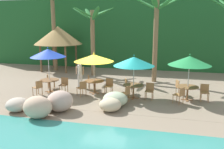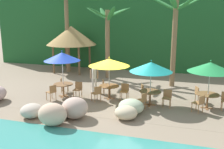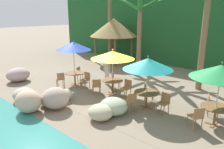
{
  "view_description": "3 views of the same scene",
  "coord_description": "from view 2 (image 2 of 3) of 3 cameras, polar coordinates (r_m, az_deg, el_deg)",
  "views": [
    {
      "loc": [
        3.37,
        -12.47,
        3.99
      ],
      "look_at": [
        0.38,
        -0.19,
        1.23
      ],
      "focal_mm": 38.4,
      "sensor_mm": 36.0,
      "label": 1
    },
    {
      "loc": [
        3.33,
        -12.81,
        4.53
      ],
      "look_at": [
        -0.71,
        0.57,
        1.28
      ],
      "focal_mm": 41.2,
      "sensor_mm": 36.0,
      "label": 2
    },
    {
      "loc": [
        6.37,
        -8.02,
        4.06
      ],
      "look_at": [
        -0.71,
        0.06,
        1.05
      ],
      "focal_mm": 35.09,
      "sensor_mm": 36.0,
      "label": 3
    }
  ],
  "objects": [
    {
      "name": "umbrella_teal",
      "position": [
        12.94,
        8.67,
        1.69
      ],
      "size": [
        2.14,
        2.14,
        2.36
      ],
      "color": "silver",
      "rests_on": "ground"
    },
    {
      "name": "rock_seawall",
      "position": [
        12.47,
        -15.03,
        -6.72
      ],
      "size": [
        17.19,
        3.56,
        0.96
      ],
      "color": "#BB9E9A",
      "rests_on": "ground"
    },
    {
      "name": "dining_table_blue",
      "position": [
        14.75,
        -10.74,
        -2.53
      ],
      "size": [
        1.1,
        1.1,
        0.74
      ],
      "color": "brown",
      "rests_on": "ground"
    },
    {
      "name": "chair_teal_left",
      "position": [
        12.58,
        6.72,
        -5.61
      ],
      "size": [
        0.56,
        0.56,
        0.87
      ],
      "color": "#9E7042",
      "rests_on": "ground"
    },
    {
      "name": "palm_tree_third",
      "position": [
        16.67,
        13.89,
        10.69
      ],
      "size": [
        3.36,
        3.41,
        5.66
      ],
      "color": "brown",
      "rests_on": "ground"
    },
    {
      "name": "waiter_in_white",
      "position": [
        15.23,
        -3.97,
        -0.39
      ],
      "size": [
        0.52,
        0.39,
        1.7
      ],
      "color": "white",
      "rests_on": "ground"
    },
    {
      "name": "chair_green_left",
      "position": [
        12.82,
        18.82,
        -5.9
      ],
      "size": [
        0.59,
        0.59,
        0.87
      ],
      "color": "#9E7042",
      "rests_on": "ground"
    },
    {
      "name": "foliage_backdrop",
      "position": [
        22.12,
        8.21,
        8.99
      ],
      "size": [
        28.0,
        2.4,
        6.0
      ],
      "color": "#1E5628",
      "rests_on": "ground"
    },
    {
      "name": "umbrella_yellow",
      "position": [
        13.8,
        -0.65,
        2.71
      ],
      "size": [
        2.23,
        2.23,
        2.35
      ],
      "color": "silver",
      "rests_on": "ground"
    },
    {
      "name": "chair_teal_inland",
      "position": [
        14.07,
        7.19,
        -3.59
      ],
      "size": [
        0.56,
        0.56,
        0.87
      ],
      "color": "#9E7042",
      "rests_on": "ground"
    },
    {
      "name": "palm_tree_nearest",
      "position": [
        20.85,
        -10.02,
        12.62
      ],
      "size": [
        3.65,
        3.42,
        6.56
      ],
      "color": "brown",
      "rests_on": "ground"
    },
    {
      "name": "chair_blue_inland",
      "position": [
        15.61,
        -10.79,
        -2.06
      ],
      "size": [
        0.56,
        0.55,
        0.87
      ],
      "color": "#9E7042",
      "rests_on": "ground"
    },
    {
      "name": "umbrella_green",
      "position": [
        13.18,
        20.98,
        1.56
      ],
      "size": [
        2.15,
        2.15,
        2.44
      ],
      "color": "silver",
      "rests_on": "ground"
    },
    {
      "name": "chair_yellow_seaward",
      "position": [
        14.03,
        2.81,
        -3.55
      ],
      "size": [
        0.43,
        0.43,
        0.87
      ],
      "color": "#9E7042",
      "rests_on": "ground"
    },
    {
      "name": "chair_teal_seaward",
      "position": [
        13.25,
        12.13,
        -4.86
      ],
      "size": [
        0.45,
        0.46,
        0.87
      ],
      "color": "#9E7042",
      "rests_on": "ground"
    },
    {
      "name": "chair_yellow_left",
      "position": [
        13.65,
        -3.38,
        -4.05
      ],
      "size": [
        0.6,
        0.59,
        0.87
      ],
      "color": "#9E7042",
      "rests_on": "ground"
    },
    {
      "name": "umbrella_blue",
      "position": [
        14.4,
        -11.02,
        3.91
      ],
      "size": [
        1.99,
        1.99,
        2.63
      ],
      "color": "silver",
      "rests_on": "ground"
    },
    {
      "name": "ground_plane",
      "position": [
        13.99,
        2.12,
        -5.81
      ],
      "size": [
        120.0,
        120.0,
        0.0
      ],
      "primitive_type": "plane",
      "color": "gray"
    },
    {
      "name": "dining_table_green",
      "position": [
        13.53,
        20.47,
        -4.59
      ],
      "size": [
        1.1,
        1.1,
        0.74
      ],
      "color": "brown",
      "rests_on": "ground"
    },
    {
      "name": "palapa_hut",
      "position": [
        20.94,
        -9.0,
        8.52
      ],
      "size": [
        3.97,
        3.97,
        3.67
      ],
      "color": "brown",
      "rests_on": "ground"
    },
    {
      "name": "chair_yellow_inland",
      "position": [
        14.95,
        -1.53,
        -2.5
      ],
      "size": [
        0.57,
        0.57,
        0.87
      ],
      "color": "#9E7042",
      "rests_on": "ground"
    },
    {
      "name": "chair_green_inland",
      "position": [
        14.26,
        18.67,
        -3.98
      ],
      "size": [
        0.55,
        0.55,
        0.87
      ],
      "color": "#9E7042",
      "rests_on": "ground"
    },
    {
      "name": "palm_tree_second",
      "position": [
        18.49,
        -0.99,
        9.85
      ],
      "size": [
        3.37,
        3.02,
        5.1
      ],
      "color": "brown",
      "rests_on": "ground"
    },
    {
      "name": "terrace_deck",
      "position": [
        13.99,
        2.12,
        -5.79
      ],
      "size": [
        18.0,
        5.2,
        0.01
      ],
      "color": "gray",
      "rests_on": "ground"
    },
    {
      "name": "dining_table_teal",
      "position": [
        13.28,
        8.46,
        -4.2
      ],
      "size": [
        1.1,
        1.1,
        0.74
      ],
      "color": "brown",
      "rests_on": "ground"
    },
    {
      "name": "chair_blue_left",
      "position": [
        14.23,
        -13.19,
        -3.66
      ],
      "size": [
        0.56,
        0.56,
        0.87
      ],
      "color": "#9E7042",
      "rests_on": "ground"
    },
    {
      "name": "dining_table_yellow",
      "position": [
        14.13,
        -0.63,
        -2.99
      ],
      "size": [
        1.1,
        1.1,
        0.74
      ],
      "color": "brown",
      "rests_on": "ground"
    },
    {
      "name": "chair_blue_seaward",
      "position": [
        14.51,
        -7.54,
        -3.09
      ],
      "size": [
        0.43,
        0.44,
        0.87
      ],
      "color": "#9E7042",
      "rests_on": "ground"
    }
  ]
}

